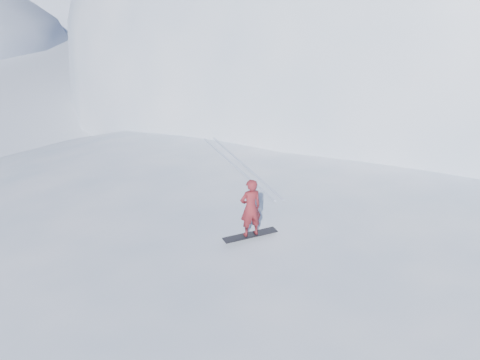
# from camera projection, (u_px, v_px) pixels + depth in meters

# --- Properties ---
(ground) EXTENTS (400.00, 400.00, 0.00)m
(ground) POSITION_uv_depth(u_px,v_px,m) (326.00, 318.00, 12.54)
(ground) COLOR white
(ground) RESTS_ON ground
(near_ridge) EXTENTS (36.00, 28.00, 4.80)m
(near_ridge) POSITION_uv_depth(u_px,v_px,m) (316.00, 253.00, 15.42)
(near_ridge) COLOR white
(near_ridge) RESTS_ON ground
(summit_peak) EXTENTS (60.00, 56.00, 56.00)m
(summit_peak) POSITION_uv_depth(u_px,v_px,m) (432.00, 78.00, 40.68)
(summit_peak) COLOR white
(summit_peak) RESTS_ON ground
(peak_shoulder) EXTENTS (28.00, 24.00, 18.00)m
(peak_shoulder) POSITION_uv_depth(u_px,v_px,m) (337.00, 104.00, 32.53)
(peak_shoulder) COLOR white
(peak_shoulder) RESTS_ON ground
(wind_bumps) EXTENTS (16.00, 14.40, 1.00)m
(wind_bumps) POSITION_uv_depth(u_px,v_px,m) (280.00, 276.00, 14.27)
(wind_bumps) COLOR white
(wind_bumps) RESTS_ON ground
(snowboard) EXTENTS (1.46, 0.47, 0.02)m
(snowboard) POSITION_uv_depth(u_px,v_px,m) (250.00, 235.00, 11.81)
(snowboard) COLOR black
(snowboard) RESTS_ON near_ridge
(snowboarder) EXTENTS (0.60, 0.44, 1.52)m
(snowboarder) POSITION_uv_depth(u_px,v_px,m) (251.00, 208.00, 11.49)
(snowboarder) COLOR maroon
(snowboarder) RESTS_ON snowboard
(board_tracks) EXTENTS (1.24, 5.95, 0.04)m
(board_tracks) POSITION_uv_depth(u_px,v_px,m) (239.00, 164.00, 16.09)
(board_tracks) COLOR silver
(board_tracks) RESTS_ON ground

